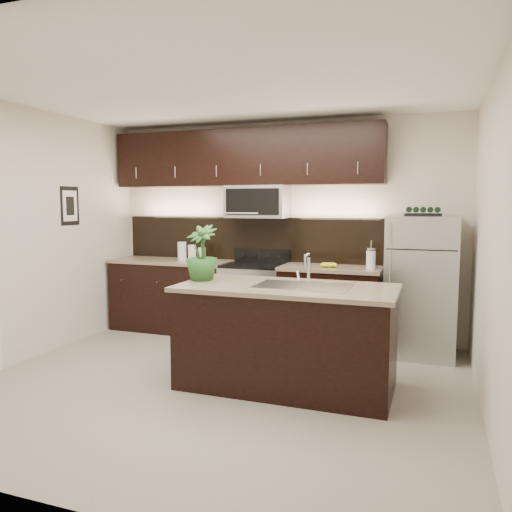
{
  "coord_description": "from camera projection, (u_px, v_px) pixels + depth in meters",
  "views": [
    {
      "loc": [
        1.85,
        -4.08,
        1.68
      ],
      "look_at": [
        0.18,
        0.55,
        1.16
      ],
      "focal_mm": 35.0,
      "sensor_mm": 36.0,
      "label": 1
    }
  ],
  "objects": [
    {
      "name": "upper_fixtures",
      "position": [
        245.0,
        167.0,
        6.26
      ],
      "size": [
        3.49,
        0.4,
        1.66
      ],
      "color": "black",
      "rests_on": "counter_run"
    },
    {
      "name": "bananas",
      "position": [
        324.0,
        265.0,
        5.81
      ],
      "size": [
        0.22,
        0.18,
        0.06
      ],
      "primitive_type": "ellipsoid",
      "rotation": [
        0.0,
        0.0,
        0.17
      ],
      "color": "yellow",
      "rests_on": "counter_run"
    },
    {
      "name": "wine_rack",
      "position": [
        423.0,
        212.0,
        5.4
      ],
      "size": [
        0.38,
        0.24,
        0.09
      ],
      "color": "black",
      "rests_on": "refrigerator"
    },
    {
      "name": "room_walls",
      "position": [
        203.0,
        202.0,
        4.44
      ],
      "size": [
        4.52,
        4.02,
        2.71
      ],
      "color": "beige",
      "rests_on": "ground"
    },
    {
      "name": "counter_run",
      "position": [
        239.0,
        300.0,
        6.3
      ],
      "size": [
        3.51,
        0.65,
        0.94
      ],
      "color": "black",
      "rests_on": "ground"
    },
    {
      "name": "canisters",
      "position": [
        190.0,
        252.0,
        6.44
      ],
      "size": [
        0.36,
        0.16,
        0.25
      ],
      "rotation": [
        0.0,
        0.0,
        0.2
      ],
      "color": "silver",
      "rests_on": "counter_run"
    },
    {
      "name": "island",
      "position": [
        286.0,
        336.0,
        4.55
      ],
      "size": [
        1.96,
        0.96,
        0.94
      ],
      "color": "black",
      "rests_on": "ground"
    },
    {
      "name": "sink_faucet",
      "position": [
        303.0,
        285.0,
        4.46
      ],
      "size": [
        0.84,
        0.5,
        0.28
      ],
      "color": "silver",
      "rests_on": "island"
    },
    {
      "name": "ground",
      "position": [
        218.0,
        385.0,
        4.62
      ],
      "size": [
        4.5,
        4.5,
        0.0
      ],
      "primitive_type": "plane",
      "color": "gray",
      "rests_on": "ground"
    },
    {
      "name": "plant",
      "position": [
        202.0,
        253.0,
        4.79
      ],
      "size": [
        0.34,
        0.34,
        0.53
      ],
      "primitive_type": "imported",
      "rotation": [
        0.0,
        0.0,
        -0.13
      ],
      "color": "#265823",
      "rests_on": "island"
    },
    {
      "name": "french_press",
      "position": [
        371.0,
        259.0,
        5.65
      ],
      "size": [
        0.11,
        0.11,
        0.31
      ],
      "rotation": [
        0.0,
        0.0,
        0.33
      ],
      "color": "silver",
      "rests_on": "counter_run"
    },
    {
      "name": "refrigerator",
      "position": [
        421.0,
        286.0,
        5.48
      ],
      "size": [
        0.74,
        0.67,
        1.54
      ],
      "primitive_type": "cube",
      "color": "#B2B2B7",
      "rests_on": "ground"
    }
  ]
}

